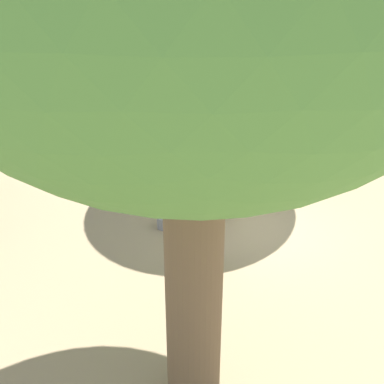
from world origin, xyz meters
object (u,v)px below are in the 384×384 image
(elephant, at_px, (211,188))
(feed_bucket, at_px, (164,222))
(wooden_bench, at_px, (329,159))
(picnic_table_near, at_px, (142,161))
(person_handler, at_px, (213,226))

(elephant, height_order, feed_bucket, elephant)
(wooden_bench, distance_m, feed_bucket, 6.25)
(wooden_bench, relative_size, picnic_table_near, 0.65)
(elephant, height_order, wooden_bench, elephant)
(person_handler, bearing_deg, elephant, 0.73)
(person_handler, xyz_separation_m, wooden_bench, (5.00, -4.07, -0.48))
(person_handler, height_order, wooden_bench, person_handler)
(picnic_table_near, distance_m, feed_bucket, 3.26)
(elephant, bearing_deg, picnic_table_near, -128.83)
(wooden_bench, bearing_deg, feed_bucket, -101.79)
(person_handler, distance_m, feed_bucket, 2.08)
(person_handler, distance_m, picnic_table_near, 5.07)
(picnic_table_near, bearing_deg, person_handler, -1.42)
(elephant, relative_size, feed_bucket, 5.03)
(elephant, xyz_separation_m, feed_bucket, (-0.65, 1.23, -0.63))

